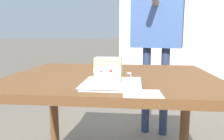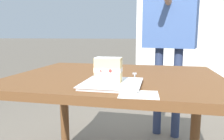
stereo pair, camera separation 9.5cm
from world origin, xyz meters
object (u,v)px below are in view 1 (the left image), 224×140
(paper_napkin, at_px, (142,94))
(diner_person, at_px, (157,18))
(patio_table, at_px, (112,93))
(cake_slice, at_px, (108,70))
(dessert_plate, at_px, (112,84))
(dessert_fork, at_px, (130,75))

(paper_napkin, distance_m, diner_person, 1.32)
(patio_table, distance_m, cake_slice, 0.32)
(cake_slice, distance_m, paper_napkin, 0.22)
(dessert_plate, relative_size, paper_napkin, 1.68)
(diner_person, bearing_deg, paper_napkin, -97.78)
(cake_slice, relative_size, diner_person, 0.07)
(patio_table, bearing_deg, dessert_fork, -9.02)
(dessert_fork, bearing_deg, diner_person, 75.38)
(dessert_plate, relative_size, cake_slice, 2.16)
(patio_table, height_order, diner_person, diner_person)
(patio_table, relative_size, paper_napkin, 7.45)
(patio_table, bearing_deg, paper_napkin, -68.15)
(dessert_plate, relative_size, dessert_fork, 1.54)
(patio_table, relative_size, dessert_plate, 4.43)
(dessert_plate, distance_m, dessert_fork, 0.27)
(paper_napkin, bearing_deg, dessert_fork, 98.17)
(patio_table, xyz_separation_m, diner_person, (0.33, 0.85, 0.50))
(patio_table, xyz_separation_m, dessert_plate, (0.03, -0.27, 0.12))
(diner_person, bearing_deg, dessert_fork, -104.62)
(paper_napkin, xyz_separation_m, diner_person, (0.17, 1.25, 0.39))
(paper_napkin, relative_size, diner_person, 0.09)
(patio_table, xyz_separation_m, cake_slice, (0.01, -0.26, 0.18))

